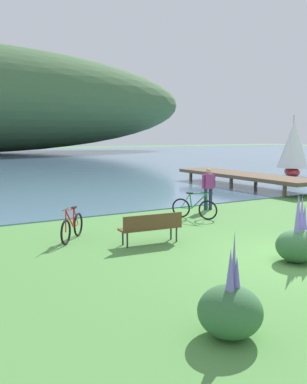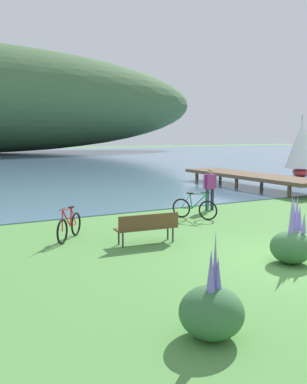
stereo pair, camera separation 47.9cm
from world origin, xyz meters
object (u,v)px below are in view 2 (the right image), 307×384
object	(u,v)px
bicycle_leaning_near_bench	(195,208)
person_at_shoreline	(210,186)
park_bench_near_camera	(147,226)
bicycle_beside_path	(69,226)
sailboat_nearest_to_shore	(302,148)

from	to	relation	value
bicycle_leaning_near_bench	person_at_shoreline	world-z (taller)	person_at_shoreline
park_bench_near_camera	person_at_shoreline	xyz separation A→B (m)	(4.78, 3.59, 0.46)
bicycle_beside_path	sailboat_nearest_to_shore	world-z (taller)	sailboat_nearest_to_shore
park_bench_near_camera	sailboat_nearest_to_shore	xyz separation A→B (m)	(18.45, 11.32, 1.61)
bicycle_leaning_near_bench	sailboat_nearest_to_shore	bearing A→B (deg)	30.44
sailboat_nearest_to_shore	bicycle_leaning_near_bench	bearing A→B (deg)	-149.56
park_bench_near_camera	bicycle_leaning_near_bench	size ratio (longest dim) A/B	1.21
park_bench_near_camera	bicycle_beside_path	bearing A→B (deg)	139.11
bicycle_beside_path	person_at_shoreline	world-z (taller)	person_at_shoreline
park_bench_near_camera	person_at_shoreline	bearing A→B (deg)	36.90
bicycle_beside_path	sailboat_nearest_to_shore	distance (m)	22.54
park_bench_near_camera	bicycle_beside_path	distance (m)	2.35
bicycle_beside_path	person_at_shoreline	distance (m)	6.90
bicycle_leaning_near_bench	bicycle_beside_path	size ratio (longest dim) A/B	1.07
park_bench_near_camera	person_at_shoreline	size ratio (longest dim) A/B	1.07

